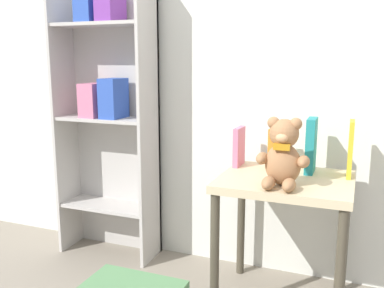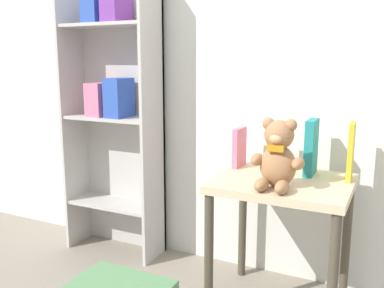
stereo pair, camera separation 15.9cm
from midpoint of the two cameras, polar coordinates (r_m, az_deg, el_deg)
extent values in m
cube|color=silver|center=(2.27, 5.61, 14.24)|extent=(4.80, 0.06, 2.50)
cube|color=#BCB7B2|center=(2.64, -18.19, 3.51)|extent=(0.02, 0.24, 1.60)
cube|color=#BCB7B2|center=(2.33, -7.74, 3.01)|extent=(0.02, 0.24, 1.60)
cube|color=#BCB7B2|center=(2.56, -11.91, 3.62)|extent=(0.57, 0.02, 1.60)
cube|color=#BCB7B2|center=(2.59, -12.79, -8.01)|extent=(0.53, 0.22, 0.02)
cube|color=#BCB7B2|center=(2.47, -13.29, 3.29)|extent=(0.53, 0.22, 0.02)
cube|color=#BCB7B2|center=(2.46, -13.85, 15.21)|extent=(0.53, 0.22, 0.02)
cube|color=#2D51B7|center=(2.49, -15.40, 17.29)|extent=(0.10, 0.16, 0.17)
cube|color=purple|center=(2.42, -12.79, 17.40)|extent=(0.10, 0.16, 0.16)
cube|color=#D17093|center=(2.49, -14.80, 5.66)|extent=(0.10, 0.16, 0.19)
cube|color=#2D51B7|center=(2.41, -12.30, 5.97)|extent=(0.10, 0.16, 0.22)
cube|color=beige|center=(1.93, 10.11, -5.00)|extent=(0.57, 0.49, 0.04)
cylinder|color=#494233|center=(1.92, 0.59, -14.80)|extent=(0.04, 0.04, 0.58)
cylinder|color=#494233|center=(1.82, 16.62, -16.84)|extent=(0.04, 0.04, 0.58)
cylinder|color=#494233|center=(2.29, 4.57, -10.33)|extent=(0.04, 0.04, 0.58)
cylinder|color=#494233|center=(2.21, 17.70, -11.69)|extent=(0.04, 0.04, 0.58)
ellipsoid|color=#A8754C|center=(1.80, 9.57, -2.71)|extent=(0.15, 0.11, 0.18)
sphere|color=#A8754C|center=(1.77, 9.70, 1.37)|extent=(0.12, 0.12, 0.12)
sphere|color=#A8754C|center=(1.78, 8.32, 2.81)|extent=(0.05, 0.05, 0.05)
sphere|color=#A8754C|center=(1.76, 11.19, 2.63)|extent=(0.05, 0.05, 0.05)
ellipsoid|color=tan|center=(1.73, 9.34, 0.80)|extent=(0.05, 0.04, 0.04)
ellipsoid|color=#A8754C|center=(1.80, 6.87, -1.92)|extent=(0.05, 0.10, 0.05)
ellipsoid|color=#A8754C|center=(1.77, 12.17, -2.35)|extent=(0.05, 0.10, 0.05)
ellipsoid|color=#A8754C|center=(1.74, 7.58, -5.20)|extent=(0.05, 0.11, 0.05)
ellipsoid|color=#A8754C|center=(1.73, 10.23, -5.45)|extent=(0.05, 0.11, 0.05)
cube|color=#C68419|center=(1.74, 9.32, -0.40)|extent=(0.07, 0.02, 0.03)
cube|color=#D17093|center=(2.10, 4.14, -0.36)|extent=(0.03, 0.13, 0.19)
cube|color=orange|center=(2.05, 8.63, -0.64)|extent=(0.03, 0.11, 0.20)
cube|color=teal|center=(2.02, 13.44, -0.21)|extent=(0.04, 0.14, 0.25)
cube|color=gold|center=(1.99, 18.26, -0.66)|extent=(0.02, 0.12, 0.25)
camera|label=1|loc=(0.08, -92.18, -0.43)|focal=40.00mm
camera|label=2|loc=(0.08, 87.82, 0.43)|focal=40.00mm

